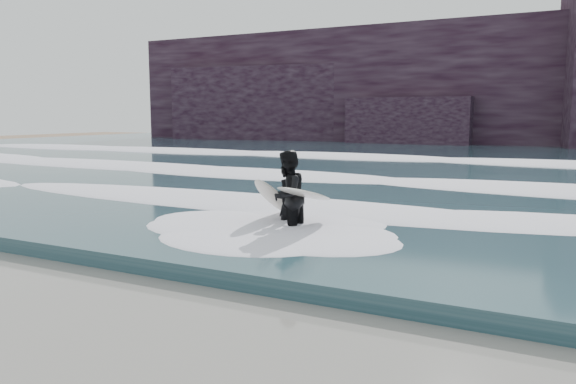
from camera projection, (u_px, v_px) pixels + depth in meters
name	position (u px, v px, depth m)	size (l,w,h in m)	color
ground	(95.00, 378.00, 5.66)	(120.00, 120.00, 0.00)	#896040
sea	(490.00, 160.00, 31.21)	(90.00, 52.00, 0.30)	#26444C
headland	(522.00, 85.00, 45.53)	(70.00, 9.00, 10.00)	black
foam_near	(377.00, 208.00, 13.54)	(60.00, 3.20, 0.20)	white
foam_mid	(440.00, 178.00, 19.71)	(60.00, 4.00, 0.24)	white
foam_far	(480.00, 159.00, 27.64)	(60.00, 4.80, 0.30)	white
surfer_left	(285.00, 200.00, 12.37)	(0.96, 1.72, 1.55)	black
surfer_right	(289.00, 196.00, 11.66)	(1.10, 2.21, 1.91)	black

